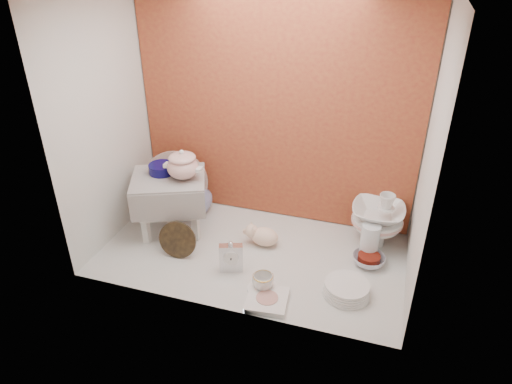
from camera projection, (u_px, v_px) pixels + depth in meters
ground at (252, 253)px, 2.85m from camera, size 1.80×1.80×0.00m
niche_shell at (261, 96)px, 2.54m from camera, size 1.86×1.03×1.53m
step_stool at (171, 204)px, 2.98m from camera, size 0.56×0.52×0.39m
soup_tureen at (183, 164)px, 2.82m from camera, size 0.24×0.24×0.19m
cobalt_bowl at (161, 169)px, 2.92m from camera, size 0.18×0.18×0.06m
floral_platter at (176, 181)px, 3.19m from camera, size 0.43×0.18×0.44m
blue_white_vase at (193, 195)px, 3.20m from camera, size 0.32×0.32×0.27m
lacquer_tray at (178, 240)px, 2.77m from camera, size 0.23×0.08×0.23m
mantel_clock at (231, 257)px, 2.66m from camera, size 0.14×0.09×0.20m
plush_pig at (264, 236)px, 2.89m from camera, size 0.25×0.21×0.13m
teacup_saucer at (263, 289)px, 2.56m from camera, size 0.19×0.19×0.01m
gold_rim_teacup at (263, 281)px, 2.53m from camera, size 0.15×0.15×0.09m
lattice_dish at (267, 300)px, 2.47m from camera, size 0.23×0.23×0.03m
dinner_plate_stack at (347, 289)px, 2.51m from camera, size 0.26×0.26×0.07m
crystal_bowl at (369, 260)px, 2.74m from camera, size 0.21×0.21×0.06m
clear_glass_vase at (370, 241)px, 2.77m from camera, size 0.14×0.14×0.22m
porcelain_tower at (377, 219)px, 2.85m from camera, size 0.38×0.38×0.36m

